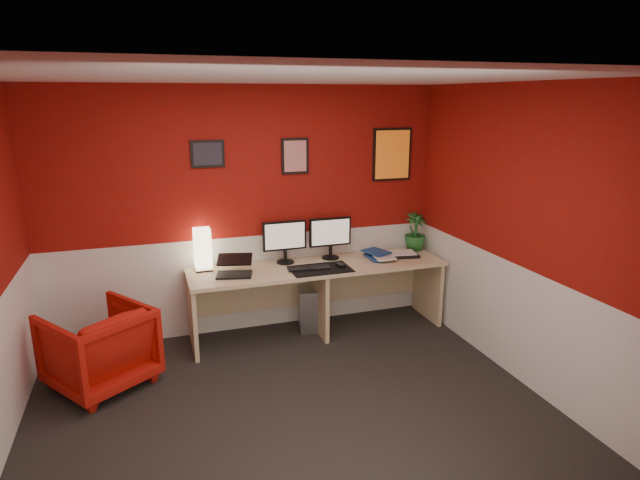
# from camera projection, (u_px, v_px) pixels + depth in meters

# --- Properties ---
(ground) EXTENTS (4.00, 3.50, 0.01)m
(ground) POSITION_uv_depth(u_px,v_px,m) (295.00, 417.00, 4.09)
(ground) COLOR black
(ground) RESTS_ON ground
(ceiling) EXTENTS (4.00, 3.50, 0.01)m
(ceiling) POSITION_uv_depth(u_px,v_px,m) (291.00, 77.00, 3.43)
(ceiling) COLOR white
(ceiling) RESTS_ON ground
(wall_back) EXTENTS (4.00, 0.01, 2.50)m
(wall_back) POSITION_uv_depth(u_px,v_px,m) (247.00, 212.00, 5.36)
(wall_back) COLOR maroon
(wall_back) RESTS_ON ground
(wall_front) EXTENTS (4.00, 0.01, 2.50)m
(wall_front) POSITION_uv_depth(u_px,v_px,m) (409.00, 385.00, 2.16)
(wall_front) COLOR maroon
(wall_front) RESTS_ON ground
(wall_right) EXTENTS (0.01, 3.50, 2.50)m
(wall_right) POSITION_uv_depth(u_px,v_px,m) (528.00, 239.00, 4.37)
(wall_right) COLOR maroon
(wall_right) RESTS_ON ground
(wainscot_back) EXTENTS (4.00, 0.01, 1.00)m
(wainscot_back) POSITION_uv_depth(u_px,v_px,m) (249.00, 283.00, 5.55)
(wainscot_back) COLOR silver
(wainscot_back) RESTS_ON ground
(wainscot_right) EXTENTS (0.01, 3.50, 1.00)m
(wainscot_right) POSITION_uv_depth(u_px,v_px,m) (518.00, 323.00, 4.56)
(wainscot_right) COLOR silver
(wainscot_right) RESTS_ON ground
(desk) EXTENTS (2.60, 0.65, 0.73)m
(desk) POSITION_uv_depth(u_px,v_px,m) (318.00, 299.00, 5.47)
(desk) COLOR tan
(desk) RESTS_ON ground
(shoji_lamp) EXTENTS (0.16, 0.16, 0.40)m
(shoji_lamp) POSITION_uv_depth(u_px,v_px,m) (203.00, 251.00, 5.18)
(shoji_lamp) COLOR #FFE5B2
(shoji_lamp) RESTS_ON desk
(laptop) EXTENTS (0.38, 0.30, 0.22)m
(laptop) POSITION_uv_depth(u_px,v_px,m) (234.00, 265.00, 5.04)
(laptop) COLOR black
(laptop) RESTS_ON desk
(monitor_left) EXTENTS (0.45, 0.06, 0.58)m
(monitor_left) POSITION_uv_depth(u_px,v_px,m) (285.00, 235.00, 5.38)
(monitor_left) COLOR black
(monitor_left) RESTS_ON desk
(monitor_right) EXTENTS (0.45, 0.06, 0.58)m
(monitor_right) POSITION_uv_depth(u_px,v_px,m) (331.00, 232.00, 5.53)
(monitor_right) COLOR black
(monitor_right) RESTS_ON desk
(desk_mat) EXTENTS (0.60, 0.38, 0.01)m
(desk_mat) POSITION_uv_depth(u_px,v_px,m) (320.00, 269.00, 5.25)
(desk_mat) COLOR black
(desk_mat) RESTS_ON desk
(keyboard) EXTENTS (0.43, 0.18, 0.02)m
(keyboard) POSITION_uv_depth(u_px,v_px,m) (309.00, 268.00, 5.25)
(keyboard) COLOR black
(keyboard) RESTS_ON desk_mat
(mouse) EXTENTS (0.08, 0.11, 0.03)m
(mouse) POSITION_uv_depth(u_px,v_px,m) (340.00, 265.00, 5.31)
(mouse) COLOR black
(mouse) RESTS_ON desk_mat
(book_bottom) EXTENTS (0.23, 0.30, 0.03)m
(book_bottom) POSITION_uv_depth(u_px,v_px,m) (368.00, 258.00, 5.57)
(book_bottom) COLOR navy
(book_bottom) RESTS_ON desk
(book_middle) EXTENTS (0.24, 0.30, 0.02)m
(book_middle) POSITION_uv_depth(u_px,v_px,m) (374.00, 257.00, 5.52)
(book_middle) COLOR silver
(book_middle) RESTS_ON book_bottom
(book_top) EXTENTS (0.28, 0.32, 0.03)m
(book_top) POSITION_uv_depth(u_px,v_px,m) (369.00, 254.00, 5.55)
(book_top) COLOR navy
(book_top) RESTS_ON book_middle
(zen_tray) EXTENTS (0.39, 0.30, 0.03)m
(zen_tray) POSITION_uv_depth(u_px,v_px,m) (401.00, 255.00, 5.69)
(zen_tray) COLOR black
(zen_tray) RESTS_ON desk
(potted_plant) EXTENTS (0.26, 0.26, 0.42)m
(potted_plant) POSITION_uv_depth(u_px,v_px,m) (415.00, 232.00, 5.86)
(potted_plant) COLOR #19591E
(potted_plant) RESTS_ON desk
(pc_tower) EXTENTS (0.29, 0.48, 0.45)m
(pc_tower) POSITION_uv_depth(u_px,v_px,m) (308.00, 306.00, 5.66)
(pc_tower) COLOR #99999E
(pc_tower) RESTS_ON ground
(armchair) EXTENTS (1.04, 1.04, 0.69)m
(armchair) POSITION_uv_depth(u_px,v_px,m) (99.00, 347.00, 4.46)
(armchair) COLOR #AE150B
(armchair) RESTS_ON ground
(art_left) EXTENTS (0.32, 0.02, 0.26)m
(art_left) POSITION_uv_depth(u_px,v_px,m) (208.00, 154.00, 5.08)
(art_left) COLOR black
(art_left) RESTS_ON wall_back
(art_center) EXTENTS (0.28, 0.02, 0.36)m
(art_center) POSITION_uv_depth(u_px,v_px,m) (295.00, 156.00, 5.36)
(art_center) COLOR red
(art_center) RESTS_ON wall_back
(art_right) EXTENTS (0.44, 0.02, 0.56)m
(art_right) POSITION_uv_depth(u_px,v_px,m) (392.00, 154.00, 5.69)
(art_right) COLOR orange
(art_right) RESTS_ON wall_back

